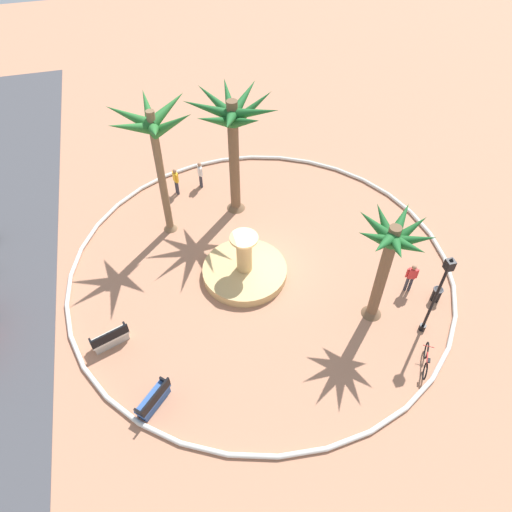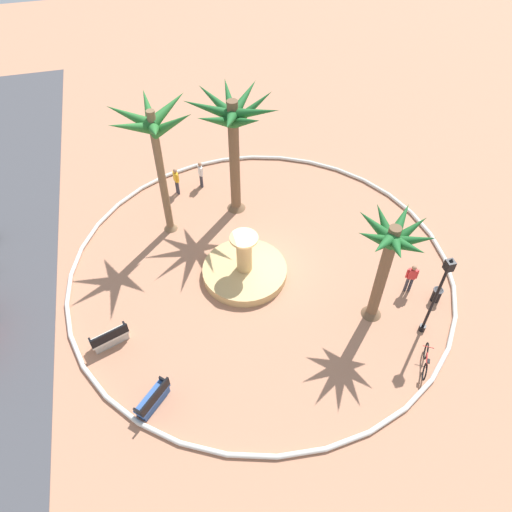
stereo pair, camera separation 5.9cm
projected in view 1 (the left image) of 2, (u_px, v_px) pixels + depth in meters
name	position (u px, v px, depth m)	size (l,w,h in m)	color
ground_plane	(261.00, 268.00, 23.31)	(80.00, 80.00, 0.00)	tan
plaza_curb	(261.00, 267.00, 23.24)	(18.32, 18.32, 0.20)	silver
fountain	(245.00, 270.00, 22.80)	(4.01, 4.01, 2.49)	tan
palm_tree_near_fountain	(154.00, 137.00, 21.20)	(4.10, 3.88, 7.10)	brown
palm_tree_by_curb	(233.00, 126.00, 22.67)	(4.61, 4.50, 6.65)	brown
palm_tree_mid_plaza	(390.00, 249.00, 18.39)	(3.22, 3.16, 5.54)	brown
bench_east	(154.00, 400.00, 18.25)	(1.48, 1.49, 1.00)	#335BA8
bench_west	(110.00, 339.00, 20.13)	(0.99, 1.68, 1.00)	beige
lamppost	(438.00, 291.00, 18.96)	(0.32, 0.32, 4.53)	black
trash_bin	(437.00, 294.00, 21.73)	(0.46, 0.46, 0.73)	black
bicycle_red_frame	(426.00, 360.00, 19.39)	(1.50, 0.95, 0.94)	black
person_cyclist_helmet	(411.00, 277.00, 21.71)	(0.31, 0.50, 1.68)	#33333D
person_cyclist_photo	(176.00, 180.00, 26.56)	(0.51, 0.29, 1.65)	#33333D
person_pedestrian_stroll	(200.00, 173.00, 27.01)	(0.53, 0.24, 1.62)	#33333D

